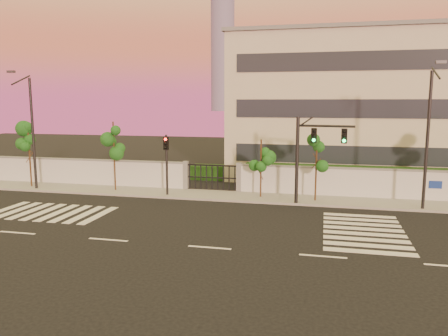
{
  "coord_description": "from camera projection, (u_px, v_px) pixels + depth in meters",
  "views": [
    {
      "loc": [
        4.9,
        -18.3,
        6.54
      ],
      "look_at": [
        -0.72,
        6.0,
        2.73
      ],
      "focal_mm": 35.0,
      "sensor_mm": 36.0,
      "label": 1
    }
  ],
  "objects": [
    {
      "name": "streetlight_east",
      "position": [
        428.0,
        133.0,
        25.47
      ],
      "size": [
        0.52,
        2.09,
        8.7
      ],
      "color": "black",
      "rests_on": "ground"
    },
    {
      "name": "distant_skyscraper",
      "position": [
        223.0,
        19.0,
        294.49
      ],
      "size": [
        16.0,
        16.0,
        118.0
      ],
      "color": "slate",
      "rests_on": "ground"
    },
    {
      "name": "traffic_signal_secondary",
      "position": [
        167.0,
        158.0,
        29.84
      ],
      "size": [
        0.33,
        0.33,
        4.29
      ],
      "rotation": [
        0.0,
        0.0,
        0.32
      ],
      "color": "black",
      "rests_on": "ground"
    },
    {
      "name": "sidewalk",
      "position": [
        249.0,
        197.0,
        29.8
      ],
      "size": [
        60.0,
        3.0,
        0.15
      ],
      "primitive_type": "cube",
      "color": "gray",
      "rests_on": "ground"
    },
    {
      "name": "street_tree_e",
      "position": [
        317.0,
        153.0,
        28.04
      ],
      "size": [
        1.42,
        1.13,
        4.41
      ],
      "color": "#382314",
      "rests_on": "ground"
    },
    {
      "name": "road_markings",
      "position": [
        199.0,
        223.0,
        23.67
      ],
      "size": [
        57.0,
        7.62,
        0.02
      ],
      "color": "silver",
      "rests_on": "ground"
    },
    {
      "name": "ground",
      "position": [
        210.0,
        248.0,
        19.7
      ],
      "size": [
        120.0,
        120.0,
        0.0
      ],
      "primitive_type": "plane",
      "color": "black",
      "rests_on": "ground"
    },
    {
      "name": "perimeter_wall",
      "position": [
        254.0,
        179.0,
        31.07
      ],
      "size": [
        60.0,
        0.36,
        2.2
      ],
      "color": "silver",
      "rests_on": "ground"
    },
    {
      "name": "street_tree_c",
      "position": [
        114.0,
        141.0,
        31.34
      ],
      "size": [
        1.31,
        1.05,
        5.11
      ],
      "color": "#382314",
      "rests_on": "ground"
    },
    {
      "name": "institutional_building",
      "position": [
        374.0,
        106.0,
        37.94
      ],
      "size": [
        24.4,
        12.4,
        12.25
      ],
      "color": "beige",
      "rests_on": "ground"
    },
    {
      "name": "street_tree_d",
      "position": [
        261.0,
        155.0,
        29.18
      ],
      "size": [
        1.35,
        1.07,
        4.04
      ],
      "color": "#382314",
      "rests_on": "ground"
    },
    {
      "name": "street_tree_b",
      "position": [
        29.0,
        141.0,
        32.73
      ],
      "size": [
        1.57,
        1.25,
        4.94
      ],
      "color": "#382314",
      "rests_on": "ground"
    },
    {
      "name": "streetlight_west",
      "position": [
        31.0,
        128.0,
        31.61
      ],
      "size": [
        0.51,
        2.07,
        8.6
      ],
      "color": "black",
      "rests_on": "ground"
    },
    {
      "name": "hedge_row",
      "position": [
        273.0,
        177.0,
        33.51
      ],
      "size": [
        41.0,
        4.25,
        1.8
      ],
      "color": "black",
      "rests_on": "ground"
    },
    {
      "name": "traffic_signal_main",
      "position": [
        309.0,
        150.0,
        27.1
      ],
      "size": [
        3.52,
        0.73,
        5.59
      ],
      "rotation": [
        0.0,
        0.0,
        -0.17
      ],
      "color": "black",
      "rests_on": "ground"
    }
  ]
}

